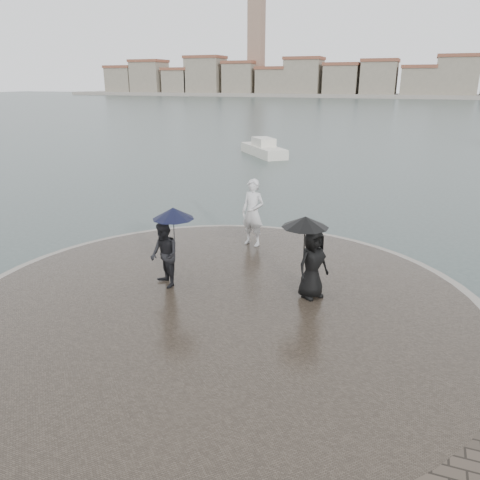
% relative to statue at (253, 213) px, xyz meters
% --- Properties ---
extents(ground, '(400.00, 400.00, 0.00)m').
position_rel_statue_xyz_m(ground, '(0.63, -7.52, -1.41)').
color(ground, '#2B3835').
rests_on(ground, ground).
extents(kerb_ring, '(12.50, 12.50, 0.32)m').
position_rel_statue_xyz_m(kerb_ring, '(0.63, -4.02, -1.25)').
color(kerb_ring, gray).
rests_on(kerb_ring, ground).
extents(quay_tip, '(11.90, 11.90, 0.36)m').
position_rel_statue_xyz_m(quay_tip, '(0.63, -4.02, -1.23)').
color(quay_tip, '#2D261E').
rests_on(quay_tip, ground).
extents(statue, '(0.86, 0.66, 2.09)m').
position_rel_statue_xyz_m(statue, '(0.00, 0.00, 0.00)').
color(statue, silver).
rests_on(statue, quay_tip).
extents(visitor_left, '(1.27, 1.10, 2.04)m').
position_rel_statue_xyz_m(visitor_left, '(-0.92, -3.73, 0.06)').
color(visitor_left, black).
rests_on(visitor_left, quay_tip).
extents(visitor_right, '(1.27, 1.15, 1.95)m').
position_rel_statue_xyz_m(visitor_right, '(2.51, -3.01, 0.09)').
color(visitor_right, black).
rests_on(visitor_right, quay_tip).
extents(far_skyline, '(260.00, 20.00, 37.00)m').
position_rel_statue_xyz_m(far_skyline, '(-5.67, 153.19, 4.20)').
color(far_skyline, gray).
rests_on(far_skyline, ground).
extents(boats, '(32.29, 18.71, 1.50)m').
position_rel_statue_xyz_m(boats, '(8.26, 29.16, -1.03)').
color(boats, silver).
rests_on(boats, ground).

